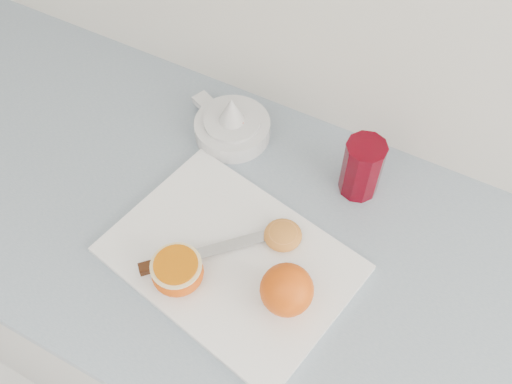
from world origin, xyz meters
TOP-DOWN VIEW (x-y plane):
  - counter at (0.08, 1.70)m, footprint 2.55×0.64m
  - cutting_board at (0.10, 1.64)m, footprint 0.44×0.35m
  - whole_orange at (0.21, 1.61)m, footprint 0.08×0.08m
  - half_orange at (0.04, 1.57)m, footprint 0.08×0.08m
  - squeezed_shell at (0.16, 1.71)m, footprint 0.06×0.06m
  - paring_knife at (0.03, 1.60)m, footprint 0.17×0.17m
  - citrus_juicer at (-0.04, 1.88)m, footprint 0.18×0.15m
  - red_tumbler at (0.23, 1.88)m, footprint 0.07×0.07m

SIDE VIEW (x-z plane):
  - counter at x=0.08m, z-range 0.00..0.89m
  - cutting_board at x=0.10m, z-range 0.89..0.90m
  - paring_knife at x=0.03m, z-range 0.90..0.92m
  - squeezed_shell at x=0.16m, z-range 0.90..0.93m
  - citrus_juicer at x=-0.04m, z-range 0.87..0.97m
  - half_orange at x=0.04m, z-range 0.90..0.95m
  - whole_orange at x=0.21m, z-range 0.90..0.98m
  - red_tumbler at x=0.23m, z-range 0.89..1.00m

